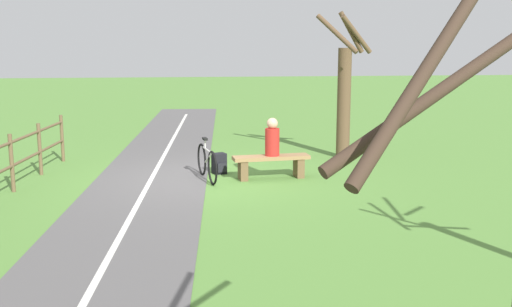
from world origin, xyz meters
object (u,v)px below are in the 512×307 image
at_px(person_seated, 272,138).
at_px(bicycle, 207,163).
at_px(bench, 271,163).
at_px(tree_mid_field, 344,94).
at_px(backpack, 219,164).

xyz_separation_m(person_seated, bicycle, (1.40, -0.04, -0.50)).
bearing_deg(bench, bicycle, -7.52).
xyz_separation_m(bicycle, tree_mid_field, (-3.55, -2.11, 1.25)).
bearing_deg(backpack, bench, 150.84).
bearing_deg(bicycle, bench, 77.32).
relative_size(bench, tree_mid_field, 0.46).
relative_size(person_seated, bicycle, 0.49).
distance_m(bench, person_seated, 0.53).
distance_m(person_seated, backpack, 1.41).
bearing_deg(bench, tree_mid_field, -141.31).
bearing_deg(person_seated, bench, -0.00).
bearing_deg(bicycle, tree_mid_field, 109.54).
distance_m(bench, bicycle, 1.38).
height_order(bench, person_seated, person_seated).
relative_size(bench, backpack, 3.65).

